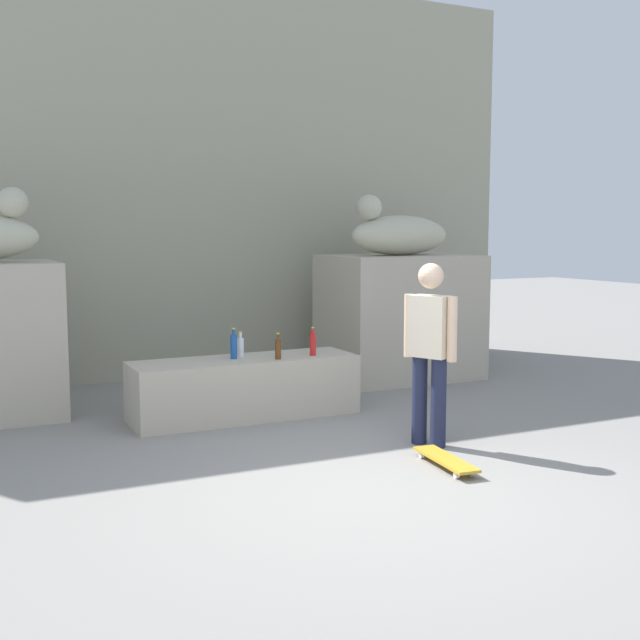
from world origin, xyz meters
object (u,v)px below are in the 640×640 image
skater (430,346)px  bottle_red (313,344)px  bottle_clear (240,347)px  bottle_blue (234,346)px  bottle_brown (278,349)px  skateboard (446,460)px  statue_reclining_right (399,234)px

skater → bottle_red: size_ratio=5.44×
skater → bottle_clear: size_ratio=6.16×
bottle_blue → bottle_brown: bearing=-28.2°
skateboard → bottle_red: bottle_red is taller
statue_reclining_right → skater: (-1.49, -2.98, -0.99)m
bottle_brown → bottle_blue: bearing=151.8°
bottle_red → bottle_brown: bearing=-171.9°
skater → skateboard: bearing=133.2°
skateboard → bottle_red: 2.37m
statue_reclining_right → skater: bearing=51.6°
bottle_brown → bottle_clear: bottle_brown is taller
bottle_clear → skater: bearing=-59.1°
bottle_red → bottle_clear: bearing=161.1°
statue_reclining_right → bottle_blue: 3.18m
bottle_brown → bottle_red: (0.43, 0.06, 0.02)m
skater → bottle_blue: size_ratio=5.17×
statue_reclining_right → skater: 3.47m
skateboard → bottle_clear: 2.75m
bottle_red → bottle_blue: bearing=169.3°
skater → statue_reclining_right: bearing=-51.8°
bottle_clear → statue_reclining_right: bearing=22.8°
statue_reclining_right → bottle_red: (-1.88, -1.35, -1.16)m
statue_reclining_right → bottle_blue: size_ratio=5.20×
bottle_clear → bottle_blue: 0.14m
skateboard → bottle_brown: 2.38m
skateboard → bottle_clear: bottle_clear is taller
bottle_brown → bottle_blue: size_ratio=0.85×
bottle_clear → bottle_blue: (-0.11, -0.09, 0.03)m
statue_reclining_right → bottle_blue: statue_reclining_right is taller
skateboard → bottle_clear: size_ratio=3.01×
skater → bottle_brown: (-0.83, 1.57, -0.18)m
statue_reclining_right → skateboard: size_ratio=2.06×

